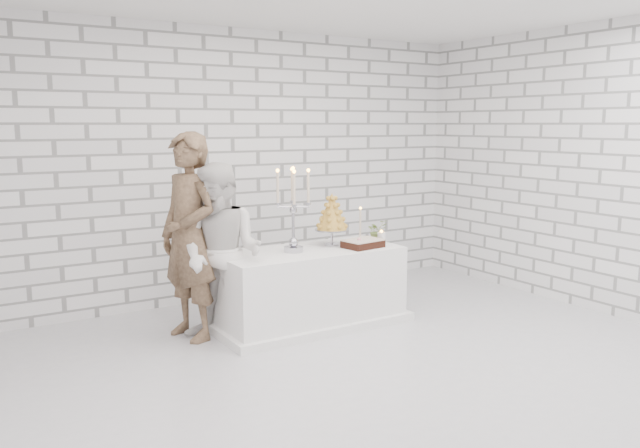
{
  "coord_description": "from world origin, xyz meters",
  "views": [
    {
      "loc": [
        -2.92,
        -4.05,
        1.96
      ],
      "look_at": [
        0.13,
        0.86,
        1.05
      ],
      "focal_mm": 35.71,
      "sensor_mm": 36.0,
      "label": 1
    }
  ],
  "objects_px": {
    "groom": "(189,237)",
    "bride": "(222,254)",
    "cake_table": "(310,287)",
    "candelabra": "(293,210)",
    "croquembouche": "(332,219)"
  },
  "relations": [
    {
      "from": "groom",
      "to": "bride",
      "type": "bearing_deg",
      "value": 24.37
    },
    {
      "from": "cake_table",
      "to": "candelabra",
      "type": "relative_size",
      "value": 2.2
    },
    {
      "from": "groom",
      "to": "bride",
      "type": "distance_m",
      "value": 0.35
    },
    {
      "from": "cake_table",
      "to": "groom",
      "type": "bearing_deg",
      "value": 167.97
    },
    {
      "from": "groom",
      "to": "candelabra",
      "type": "bearing_deg",
      "value": 59.45
    },
    {
      "from": "cake_table",
      "to": "bride",
      "type": "bearing_deg",
      "value": -179.4
    },
    {
      "from": "croquembouche",
      "to": "bride",
      "type": "bearing_deg",
      "value": -175.79
    },
    {
      "from": "groom",
      "to": "croquembouche",
      "type": "height_order",
      "value": "groom"
    },
    {
      "from": "bride",
      "to": "croquembouche",
      "type": "relative_size",
      "value": 3.06
    },
    {
      "from": "groom",
      "to": "croquembouche",
      "type": "bearing_deg",
      "value": 67.77
    },
    {
      "from": "candelabra",
      "to": "cake_table",
      "type": "bearing_deg",
      "value": 2.17
    },
    {
      "from": "cake_table",
      "to": "groom",
      "type": "xyz_separation_m",
      "value": [
        -1.13,
        0.24,
        0.57
      ]
    },
    {
      "from": "cake_table",
      "to": "candelabra",
      "type": "height_order",
      "value": "candelabra"
    },
    {
      "from": "cake_table",
      "to": "croquembouche",
      "type": "relative_size",
      "value": 3.38
    },
    {
      "from": "bride",
      "to": "croquembouche",
      "type": "height_order",
      "value": "bride"
    }
  ]
}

